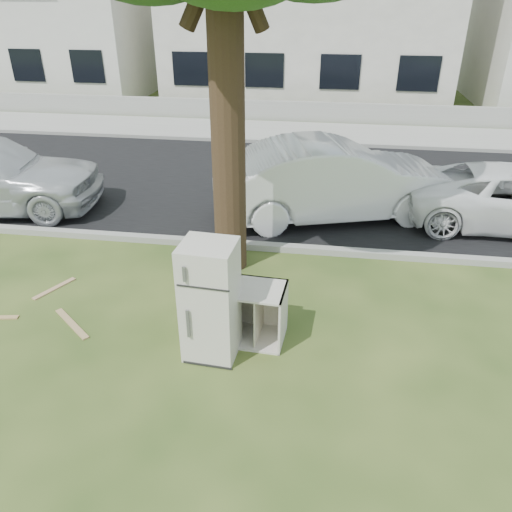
# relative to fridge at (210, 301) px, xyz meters

# --- Properties ---
(ground) EXTENTS (120.00, 120.00, 0.00)m
(ground) POSITION_rel_fridge_xyz_m (0.20, 0.57, -0.80)
(ground) COLOR #294117
(road) EXTENTS (120.00, 7.00, 0.01)m
(road) POSITION_rel_fridge_xyz_m (0.20, 6.57, -0.80)
(road) COLOR black
(road) RESTS_ON ground
(kerb_near) EXTENTS (120.00, 0.18, 0.12)m
(kerb_near) POSITION_rel_fridge_xyz_m (0.20, 3.02, -0.80)
(kerb_near) COLOR gray
(kerb_near) RESTS_ON ground
(kerb_far) EXTENTS (120.00, 0.18, 0.12)m
(kerb_far) POSITION_rel_fridge_xyz_m (0.20, 10.12, -0.80)
(kerb_far) COLOR gray
(kerb_far) RESTS_ON ground
(sidewalk) EXTENTS (120.00, 2.80, 0.01)m
(sidewalk) POSITION_rel_fridge_xyz_m (0.20, 11.57, -0.80)
(sidewalk) COLOR gray
(sidewalk) RESTS_ON ground
(low_wall) EXTENTS (120.00, 0.15, 0.70)m
(low_wall) POSITION_rel_fridge_xyz_m (0.20, 13.17, -0.45)
(low_wall) COLOR gray
(low_wall) RESTS_ON ground
(townhouse_left) EXTENTS (10.20, 8.16, 7.04)m
(townhouse_left) POSITION_rel_fridge_xyz_m (-11.80, 18.07, 2.72)
(townhouse_left) COLOR beige
(townhouse_left) RESTS_ON ground
(townhouse_center) EXTENTS (11.22, 8.16, 7.44)m
(townhouse_center) POSITION_rel_fridge_xyz_m (0.20, 18.07, 2.92)
(townhouse_center) COLOR silver
(townhouse_center) RESTS_ON ground
(fridge) EXTENTS (0.70, 0.66, 1.61)m
(fridge) POSITION_rel_fridge_xyz_m (0.00, 0.00, 0.00)
(fridge) COLOR silver
(fridge) RESTS_ON ground
(cabinet) EXTENTS (1.07, 0.71, 0.81)m
(cabinet) POSITION_rel_fridge_xyz_m (0.40, 0.39, -0.40)
(cabinet) COLOR white
(cabinet) RESTS_ON ground
(plank_b) EXTENTS (0.78, 0.67, 0.02)m
(plank_b) POSITION_rel_fridge_xyz_m (-2.15, 0.29, -0.79)
(plank_b) COLOR #A58456
(plank_b) RESTS_ON ground
(plank_c) EXTENTS (0.42, 0.73, 0.02)m
(plank_c) POSITION_rel_fridge_xyz_m (-2.88, 1.15, -0.79)
(plank_c) COLOR tan
(plank_c) RESTS_ON ground
(car_center) EXTENTS (5.18, 3.10, 1.61)m
(car_center) POSITION_rel_fridge_xyz_m (1.51, 4.75, 0.00)
(car_center) COLOR white
(car_center) RESTS_ON ground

